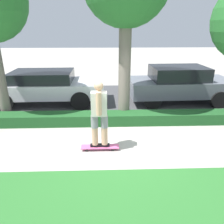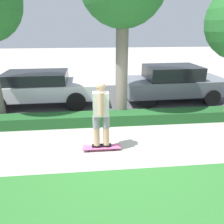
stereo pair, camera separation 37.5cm
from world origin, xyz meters
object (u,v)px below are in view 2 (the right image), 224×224
at_px(skater_person, 101,114).
at_px(parked_car_middle, 173,83).
at_px(parked_car_front, 40,87).
at_px(skateboard, 102,147).

height_order(skater_person, parked_car_middle, skater_person).
distance_m(parked_car_front, parked_car_middle, 5.64).
distance_m(skater_person, parked_car_front, 4.51).
xyz_separation_m(skateboard, skater_person, (0.00, 0.00, 0.96)).
relative_size(skateboard, parked_car_middle, 0.23).
bearing_deg(parked_car_front, skateboard, -60.05).
bearing_deg(parked_car_middle, parked_car_front, 178.30).
bearing_deg(parked_car_front, skater_person, -60.05).
distance_m(skateboard, skater_person, 0.96).
bearing_deg(skater_person, parked_car_middle, 49.48).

